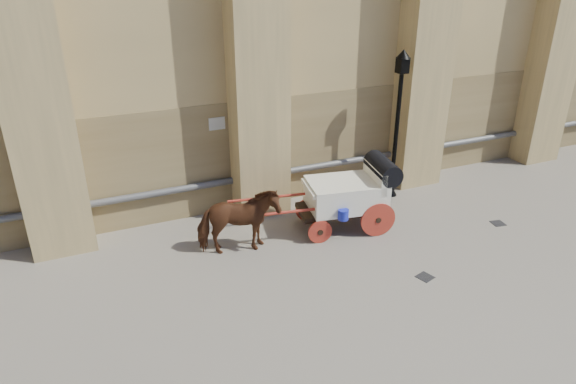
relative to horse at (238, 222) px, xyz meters
name	(u,v)px	position (x,y,z in m)	size (l,w,h in m)	color
ground	(359,269)	(2.23, -1.77, -0.80)	(90.00, 90.00, 0.00)	#6C6459
horse	(238,222)	(0.00, 0.00, 0.00)	(0.86, 1.88, 1.59)	brown
carriage	(351,192)	(3.01, 0.05, 0.19)	(4.28, 1.81, 1.82)	black
street_lamp	(397,121)	(5.08, 1.25, 1.44)	(0.39, 0.39, 4.17)	black
drain_grate_near	(425,277)	(3.38, -2.63, -0.79)	(0.32, 0.32, 0.01)	black
drain_grate_far	(498,223)	(6.66, -1.37, -0.79)	(0.32, 0.32, 0.01)	black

